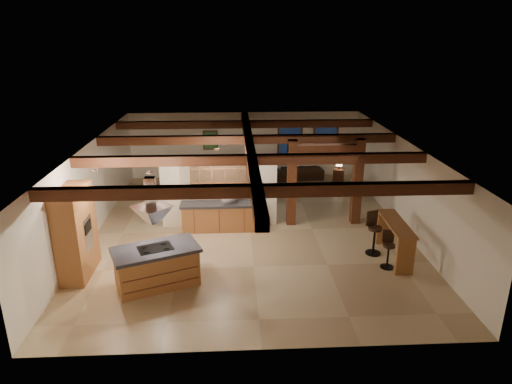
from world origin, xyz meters
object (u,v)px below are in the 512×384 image
dining_table (248,190)px  sofa (298,172)px  kitchen_island (157,266)px  bar_counter (395,234)px

dining_table → sofa: bearing=47.9°
kitchen_island → bar_counter: bar_counter is taller
sofa → kitchen_island: bearing=55.8°
bar_counter → kitchen_island: bearing=-170.1°
bar_counter → dining_table: bearing=127.1°
kitchen_island → sofa: kitchen_island is taller
sofa → bar_counter: (1.68, -7.66, 0.43)m
dining_table → bar_counter: size_ratio=0.93×
kitchen_island → sofa: bearing=61.1°
bar_counter → sofa: bearing=102.4°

